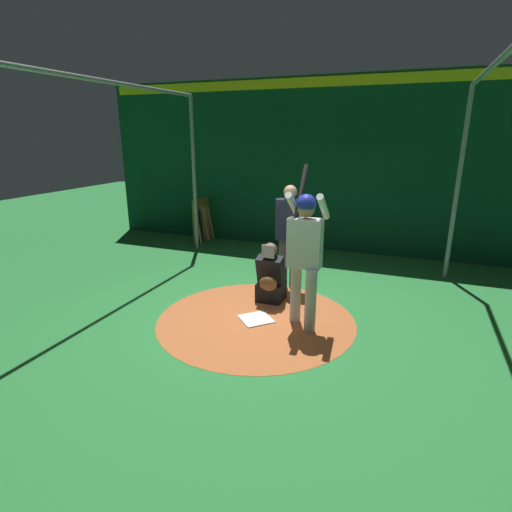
% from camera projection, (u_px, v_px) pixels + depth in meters
% --- Properties ---
extents(ground_plane, '(26.65, 26.65, 0.00)m').
position_uv_depth(ground_plane, '(256.00, 320.00, 5.71)').
color(ground_plane, '#287A38').
extents(dirt_circle, '(2.81, 2.81, 0.01)m').
position_uv_depth(dirt_circle, '(256.00, 319.00, 5.71)').
color(dirt_circle, '#B76033').
rests_on(dirt_circle, ground).
extents(home_plate, '(0.59, 0.59, 0.01)m').
position_uv_depth(home_plate, '(256.00, 319.00, 5.71)').
color(home_plate, white).
rests_on(home_plate, dirt_circle).
extents(batter, '(0.68, 0.49, 2.15)m').
position_uv_depth(batter, '(305.00, 248.00, 5.21)').
color(batter, '#B3B3B7').
rests_on(batter, ground).
extents(catcher, '(0.58, 0.40, 0.96)m').
position_uv_depth(catcher, '(271.00, 279.00, 6.24)').
color(catcher, black).
rests_on(catcher, ground).
extents(umpire, '(0.22, 0.49, 1.75)m').
position_uv_depth(umpire, '(289.00, 232.00, 6.63)').
color(umpire, '#4C4C51').
rests_on(umpire, ground).
extents(back_wall, '(0.22, 10.65, 3.72)m').
position_uv_depth(back_wall, '(323.00, 165.00, 8.79)').
color(back_wall, '#0C3D26').
rests_on(back_wall, ground).
extents(cage_frame, '(5.99, 5.30, 3.33)m').
position_uv_depth(cage_frame, '(256.00, 152.00, 5.03)').
color(cage_frame, gray).
rests_on(cage_frame, ground).
extents(bat_rack, '(1.18, 0.21, 1.05)m').
position_uv_depth(bat_rack, '(206.00, 220.00, 9.96)').
color(bat_rack, olive).
rests_on(bat_rack, ground).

